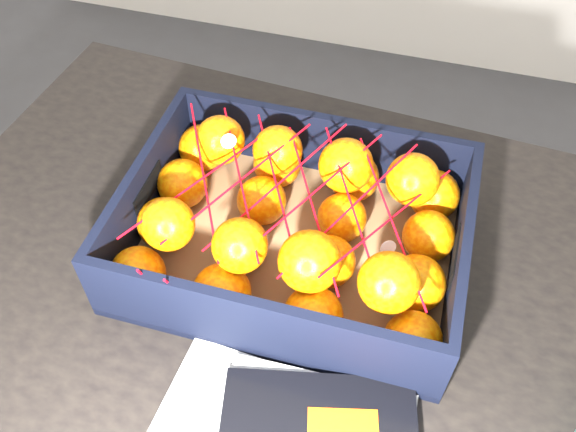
# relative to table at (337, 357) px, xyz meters

# --- Properties ---
(table) EXTENTS (1.26, 0.89, 0.75)m
(table) POSITION_rel_table_xyz_m (0.00, 0.00, 0.00)
(table) COLOR black
(table) RESTS_ON ground
(produce_crate) EXTENTS (0.42, 0.32, 0.11)m
(produce_crate) POSITION_rel_table_xyz_m (-0.08, 0.08, 0.13)
(produce_crate) COLOR olive
(produce_crate) RESTS_ON table
(clementine_heap) EXTENTS (0.40, 0.30, 0.12)m
(clementine_heap) POSITION_rel_table_xyz_m (-0.08, 0.08, 0.16)
(clementine_heap) COLOR orange
(clementine_heap) RESTS_ON produce_crate
(mesh_net) EXTENTS (0.35, 0.28, 0.10)m
(mesh_net) POSITION_rel_table_xyz_m (-0.09, 0.07, 0.21)
(mesh_net) COLOR red
(mesh_net) RESTS_ON clementine_heap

